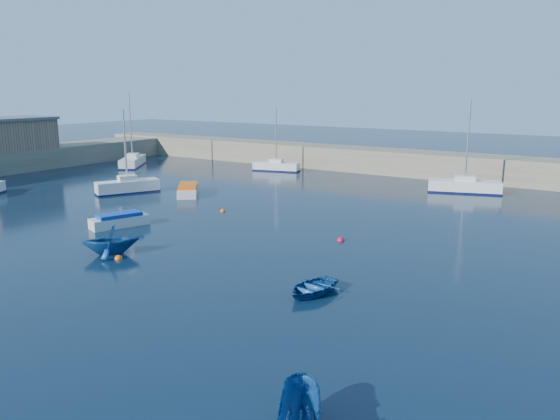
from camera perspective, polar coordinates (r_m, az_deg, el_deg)
The scene contains 15 objects.
ground at distance 23.81m, azimuth -22.73°, elevation -11.48°, with size 220.00×220.00×0.00m, color black.
back_wall at distance 61.14m, azimuth 15.51°, elevation 4.60°, with size 96.00×4.50×2.60m, color #79705C.
brick_shed_a at distance 70.46m, azimuth -26.21°, elevation 7.06°, with size 6.00×8.00×3.40m, color #926E54.
sailboat_3 at distance 51.55m, azimuth -15.64°, elevation 2.43°, with size 3.82×5.68×7.53m.
sailboat_4 at distance 69.48m, azimuth -15.14°, elevation 4.95°, with size 5.58×6.66×8.97m.
sailboat_5 at distance 63.19m, azimuth -0.40°, elevation 4.61°, with size 5.54×2.79×7.12m.
sailboat_6 at distance 52.68m, azimuth 18.72°, elevation 2.41°, with size 6.63×3.64×8.44m.
motorboat_1 at distance 39.15m, azimuth -16.44°, elevation -1.03°, with size 2.60×4.12×0.95m.
motorboat_2 at distance 49.59m, azimuth -9.58°, elevation 2.11°, with size 4.22×4.67×0.96m.
dinghy_center at distance 25.49m, azimuth 3.39°, elevation -8.11°, with size 2.17×3.04×0.63m, color navy.
dinghy_left at distance 32.74m, azimuth -17.29°, elevation -3.01°, with size 2.73×3.16×1.67m, color navy.
dinghy_right at distance 15.81m, azimuth 2.14°, elevation -20.83°, with size 1.19×3.17×1.22m, color navy.
buoy_0 at distance 31.91m, azimuth -16.53°, elevation -4.92°, with size 0.44×0.44×0.44m, color #FF590D.
buoy_1 at distance 34.39m, azimuth 6.36°, elevation -3.21°, with size 0.46×0.46×0.46m, color #B60D2B.
buoy_3 at distance 42.49m, azimuth -6.00°, elevation -0.15°, with size 0.40×0.40×0.40m, color #FF590D.
Camera 1 is at (18.52, -11.71, 9.31)m, focal length 35.00 mm.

